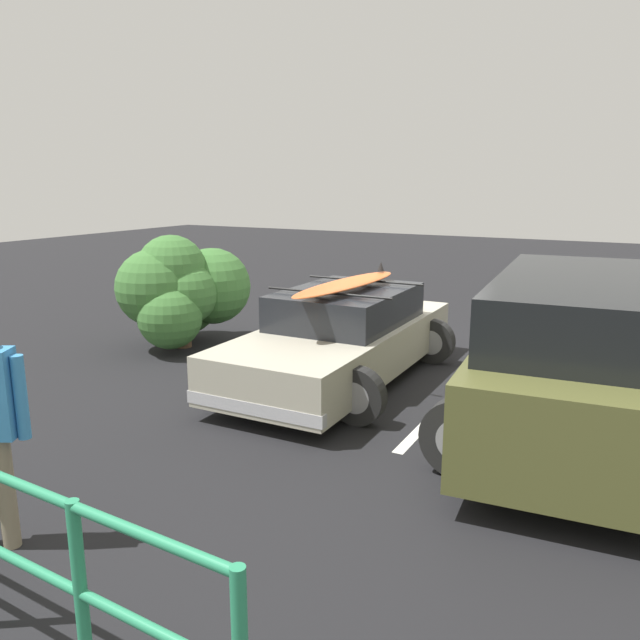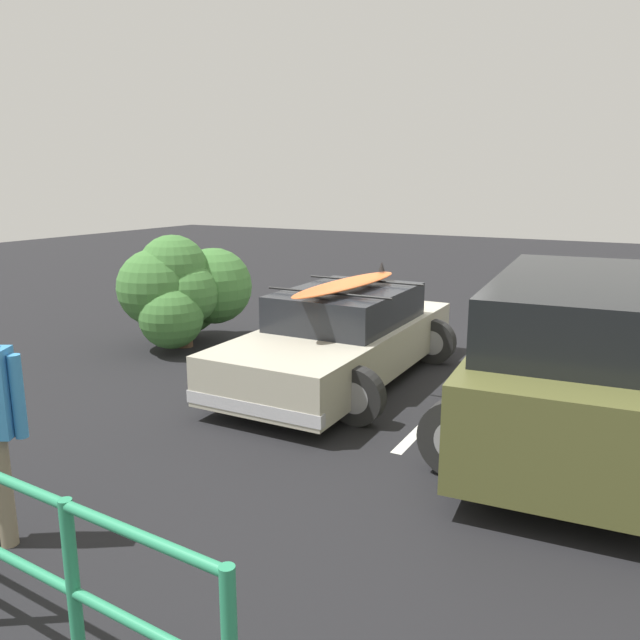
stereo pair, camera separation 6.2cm
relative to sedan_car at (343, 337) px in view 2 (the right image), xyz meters
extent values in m
cube|color=black|center=(-0.34, -0.71, -0.60)|extent=(44.00, 44.00, 0.02)
cube|color=silver|center=(-1.54, 0.04, -0.59)|extent=(0.12, 3.72, 0.00)
cube|color=#B7B29E|center=(0.00, 0.04, -0.12)|extent=(1.70, 4.36, 0.58)
cube|color=#23262B|center=(0.00, -0.13, 0.40)|extent=(1.48, 2.10, 0.46)
cube|color=silver|center=(-0.01, 2.17, -0.29)|extent=(1.70, 0.11, 0.14)
cube|color=silver|center=(0.02, -2.09, -0.29)|extent=(1.70, 0.11, 0.14)
cylinder|color=black|center=(-0.86, 1.38, -0.27)|extent=(0.66, 0.18, 0.66)
cylinder|color=#99999E|center=(-0.86, 1.38, -0.27)|extent=(0.36, 0.19, 0.36)
cylinder|color=black|center=(0.84, 1.39, -0.27)|extent=(0.66, 0.18, 0.66)
cylinder|color=#99999E|center=(0.84, 1.39, -0.27)|extent=(0.36, 0.19, 0.36)
cylinder|color=black|center=(-0.84, -1.31, -0.27)|extent=(0.66, 0.18, 0.66)
cylinder|color=#99999E|center=(-0.84, -1.31, -0.27)|extent=(0.36, 0.19, 0.36)
cylinder|color=black|center=(0.86, -1.30, -0.27)|extent=(0.66, 0.18, 0.66)
cylinder|color=#99999E|center=(0.86, -1.30, -0.27)|extent=(0.36, 0.19, 0.36)
cylinder|color=black|center=(0.00, 0.44, 0.67)|extent=(1.75, 0.04, 0.03)
cylinder|color=black|center=(0.01, -0.71, 0.67)|extent=(1.75, 0.04, 0.03)
ellipsoid|color=orange|center=(-0.06, 0.01, 0.73)|extent=(0.64, 2.53, 0.09)
cone|color=black|center=(-0.13, -0.99, 0.84)|extent=(0.10, 0.10, 0.14)
cube|color=brown|center=(-3.09, 0.68, 0.10)|extent=(2.23, 4.51, 0.90)
cube|color=black|center=(-3.09, 0.68, 0.84)|extent=(2.01, 3.54, 0.58)
cylinder|color=black|center=(-2.91, -1.60, 0.20)|extent=(0.68, 0.23, 0.67)
cylinder|color=black|center=(-2.22, 2.06, -0.22)|extent=(0.74, 0.22, 0.74)
cylinder|color=#99999E|center=(-2.22, 2.06, -0.22)|extent=(0.41, 0.23, 0.41)
cylinder|color=black|center=(-2.02, -0.56, -0.22)|extent=(0.74, 0.22, 0.74)
cylinder|color=#99999E|center=(-2.02, -0.56, -0.22)|extent=(0.41, 0.23, 0.41)
cylinder|color=gray|center=(0.40, 4.75, -0.16)|extent=(0.13, 0.13, 0.87)
cylinder|color=#3D8ED1|center=(0.24, 4.67, 0.57)|extent=(0.09, 0.09, 0.61)
cylinder|color=#2D9366|center=(-1.21, 5.47, -0.03)|extent=(0.07, 0.07, 1.13)
cylinder|color=brown|center=(3.02, -0.28, -0.39)|extent=(0.26, 0.26, 0.41)
sphere|color=#427A38|center=(2.82, -0.84, 0.34)|extent=(1.26, 1.26, 1.26)
sphere|color=#427A38|center=(3.24, 0.07, 0.42)|extent=(1.22, 1.22, 1.22)
sphere|color=#427A38|center=(2.85, -0.20, 0.32)|extent=(1.00, 1.00, 1.00)
sphere|color=#427A38|center=(3.11, -0.18, 0.68)|extent=(1.10, 1.10, 1.10)
sphere|color=#427A38|center=(2.87, 0.17, 0.01)|extent=(1.00, 1.00, 1.00)
sphere|color=#427A38|center=(3.30, -0.69, 0.11)|extent=(1.19, 1.19, 1.19)
camera|label=1|loc=(-3.58, 7.34, 2.06)|focal=35.00mm
camera|label=2|loc=(-3.63, 7.31, 2.06)|focal=35.00mm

